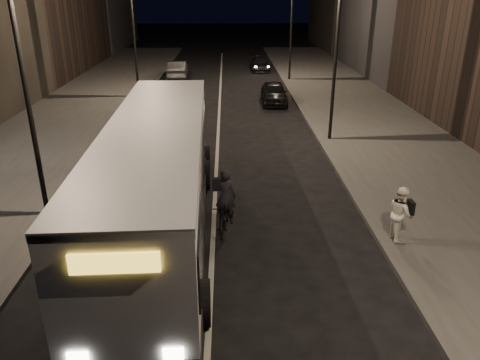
{
  "coord_description": "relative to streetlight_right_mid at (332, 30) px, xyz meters",
  "views": [
    {
      "loc": [
        0.47,
        -10.26,
        7.27
      ],
      "look_at": [
        0.87,
        3.52,
        1.5
      ],
      "focal_mm": 35.0,
      "sensor_mm": 36.0,
      "label": 1
    }
  ],
  "objects": [
    {
      "name": "car_far",
      "position": [
        -1.73,
        21.18,
        -4.77
      ],
      "size": [
        1.7,
        4.07,
        1.17
      ],
      "primitive_type": "imported",
      "rotation": [
        0.0,
        0.0,
        0.01
      ],
      "color": "black",
      "rests_on": "ground"
    },
    {
      "name": "streetlight_right_mid",
      "position": [
        0.0,
        0.0,
        0.0
      ],
      "size": [
        1.2,
        0.44,
        8.12
      ],
      "color": "black",
      "rests_on": "sidewalk_right"
    },
    {
      "name": "car_mid",
      "position": [
        -8.93,
        17.48,
        -4.65
      ],
      "size": [
        1.65,
        4.39,
        1.43
      ],
      "primitive_type": "imported",
      "rotation": [
        0.0,
        0.0,
        3.17
      ],
      "color": "#343437",
      "rests_on": "ground"
    },
    {
      "name": "city_bus",
      "position": [
        -6.99,
        -8.93,
        -3.43
      ],
      "size": [
        3.43,
        13.24,
        3.54
      ],
      "rotation": [
        0.0,
        0.0,
        0.03
      ],
      "color": "silver",
      "rests_on": "ground"
    },
    {
      "name": "pedestrian_woman",
      "position": [
        0.27,
        -10.0,
        -4.36
      ],
      "size": [
        0.67,
        0.85,
        1.69
      ],
      "primitive_type": "imported",
      "rotation": [
        0.0,
        0.0,
        1.61
      ],
      "color": "white",
      "rests_on": "sidewalk_right"
    },
    {
      "name": "ground",
      "position": [
        -5.33,
        -12.0,
        -5.36
      ],
      "size": [
        180.0,
        180.0,
        0.0
      ],
      "primitive_type": "plane",
      "color": "black",
      "rests_on": "ground"
    },
    {
      "name": "streetlight_left_far",
      "position": [
        -10.66,
        10.0,
        0.0
      ],
      "size": [
        1.2,
        0.44,
        8.12
      ],
      "color": "black",
      "rests_on": "sidewalk_left"
    },
    {
      "name": "cyclist_on_bicycle",
      "position": [
        -4.93,
        -9.06,
        -4.65
      ],
      "size": [
        0.91,
        1.93,
        2.14
      ],
      "rotation": [
        0.0,
        0.0,
        -0.14
      ],
      "color": "black",
      "rests_on": "ground"
    },
    {
      "name": "sidewalk_right",
      "position": [
        3.17,
        2.0,
        -5.28
      ],
      "size": [
        7.0,
        70.0,
        0.16
      ],
      "primitive_type": "cube",
      "color": "#383835",
      "rests_on": "ground"
    },
    {
      "name": "sidewalk_left",
      "position": [
        -13.83,
        2.0,
        -5.28
      ],
      "size": [
        7.0,
        70.0,
        0.16
      ],
      "primitive_type": "cube",
      "color": "#383835",
      "rests_on": "ground"
    },
    {
      "name": "car_near",
      "position": [
        -1.73,
        8.3,
        -4.67
      ],
      "size": [
        1.74,
        4.12,
        1.39
      ],
      "primitive_type": "imported",
      "rotation": [
        0.0,
        0.0,
        -0.02
      ],
      "color": "black",
      "rests_on": "ground"
    },
    {
      "name": "streetlight_left_near",
      "position": [
        -10.66,
        -8.0,
        0.0
      ],
      "size": [
        1.2,
        0.44,
        8.12
      ],
      "color": "black",
      "rests_on": "sidewalk_left"
    },
    {
      "name": "streetlight_right_far",
      "position": [
        0.0,
        16.0,
        0.0
      ],
      "size": [
        1.2,
        0.44,
        8.12
      ],
      "color": "black",
      "rests_on": "sidewalk_right"
    }
  ]
}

